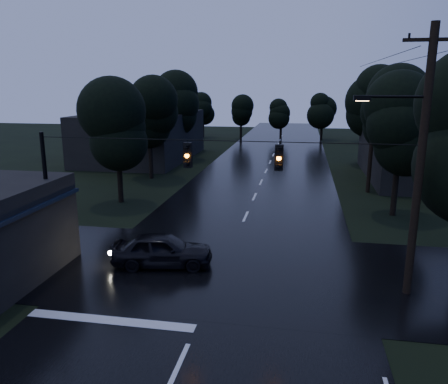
% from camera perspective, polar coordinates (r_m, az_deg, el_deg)
% --- Properties ---
extents(main_road, '(12.00, 120.00, 0.02)m').
position_cam_1_polar(main_road, '(36.62, 4.86, 1.25)').
color(main_road, black).
rests_on(main_road, ground).
extents(cross_street, '(60.00, 9.00, 0.02)m').
position_cam_1_polar(cross_street, '(19.57, -0.23, -10.01)').
color(cross_street, black).
rests_on(cross_street, ground).
extents(building_far_right, '(10.00, 14.00, 4.40)m').
position_cam_1_polar(building_far_right, '(41.45, 25.20, 4.55)').
color(building_far_right, black).
rests_on(building_far_right, ground).
extents(building_far_left, '(10.00, 16.00, 5.00)m').
position_cam_1_polar(building_far_left, '(49.07, -10.54, 7.20)').
color(building_far_left, black).
rests_on(building_far_left, ground).
extents(utility_pole_main, '(3.50, 0.30, 10.00)m').
position_cam_1_polar(utility_pole_main, '(17.33, 24.01, 3.84)').
color(utility_pole_main, black).
rests_on(utility_pole_main, ground).
extents(utility_pole_far, '(2.00, 0.30, 7.50)m').
position_cam_1_polar(utility_pole_far, '(34.23, 18.72, 6.29)').
color(utility_pole_far, black).
rests_on(utility_pole_far, ground).
extents(anchor_pole_left, '(0.18, 0.18, 6.00)m').
position_cam_1_polar(anchor_pole_left, '(20.38, -22.01, -1.15)').
color(anchor_pole_left, black).
rests_on(anchor_pole_left, ground).
extents(span_signals, '(15.00, 0.37, 1.12)m').
position_cam_1_polar(span_signals, '(17.03, 0.98, 4.82)').
color(span_signals, black).
rests_on(span_signals, ground).
extents(tree_left_a, '(3.92, 3.92, 8.26)m').
position_cam_1_polar(tree_left_a, '(30.33, -13.82, 8.35)').
color(tree_left_a, black).
rests_on(tree_left_a, ground).
extents(tree_left_b, '(4.20, 4.20, 8.85)m').
position_cam_1_polar(tree_left_b, '(37.93, -9.78, 10.11)').
color(tree_left_b, black).
rests_on(tree_left_b, ground).
extents(tree_left_c, '(4.48, 4.48, 9.44)m').
position_cam_1_polar(tree_left_c, '(47.60, -6.36, 11.37)').
color(tree_left_c, black).
rests_on(tree_left_c, ground).
extents(tree_right_a, '(4.20, 4.20, 8.85)m').
position_cam_1_polar(tree_right_a, '(28.30, 22.12, 8.15)').
color(tree_right_a, black).
rests_on(tree_right_a, ground).
extents(tree_right_b, '(4.48, 4.48, 9.44)m').
position_cam_1_polar(tree_right_b, '(36.23, 20.59, 9.89)').
color(tree_right_b, black).
rests_on(tree_right_b, ground).
extents(tree_right_c, '(4.76, 4.76, 10.03)m').
position_cam_1_polar(tree_right_c, '(46.17, 19.21, 11.11)').
color(tree_right_c, black).
rests_on(tree_right_c, ground).
extents(car, '(4.68, 2.48, 1.51)m').
position_cam_1_polar(car, '(19.83, -8.05, -7.46)').
color(car, black).
rests_on(car, ground).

